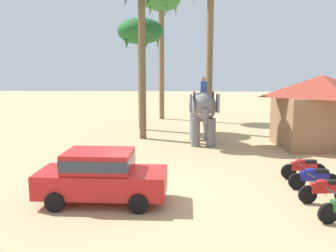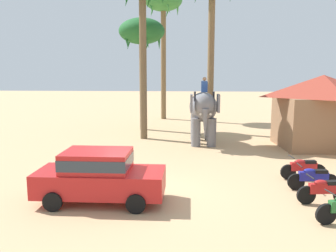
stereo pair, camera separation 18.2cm
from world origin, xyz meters
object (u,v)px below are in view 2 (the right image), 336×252
palm_tree_behind_elephant (163,6)px  motorcycle_second_in_row (325,190)px  elephant_with_mahout (203,110)px  roadside_hut (322,109)px  motorcycle_fourth_in_row (303,168)px  motorcycle_mid_row (313,178)px  palm_tree_near_hut (142,34)px  car_sedan_foreground (99,174)px

palm_tree_behind_elephant → motorcycle_second_in_row: bearing=-71.2°
motorcycle_second_in_row → palm_tree_behind_elephant: size_ratio=0.16×
elephant_with_mahout → roadside_hut: 6.48m
elephant_with_mahout → palm_tree_behind_elephant: size_ratio=0.35×
motorcycle_fourth_in_row → roadside_hut: (2.78, 6.04, 1.66)m
elephant_with_mahout → motorcycle_mid_row: 8.70m
palm_tree_near_hut → roadside_hut: 12.71m
motorcycle_fourth_in_row → palm_tree_near_hut: bearing=124.9°
motorcycle_second_in_row → palm_tree_behind_elephant: bearing=108.8°
car_sedan_foreground → elephant_with_mahout: (3.67, 9.33, 1.06)m
palm_tree_behind_elephant → palm_tree_near_hut: (-1.08, -5.72, -2.88)m
motorcycle_mid_row → roadside_hut: roadside_hut is taller
car_sedan_foreground → motorcycle_fourth_in_row: size_ratio=2.28×
car_sedan_foreground → motorcycle_second_in_row: size_ratio=2.28×
palm_tree_behind_elephant → palm_tree_near_hut: bearing=-100.7°
motorcycle_second_in_row → car_sedan_foreground: bearing=-177.8°
elephant_with_mahout → motorcycle_second_in_row: size_ratio=2.16×
car_sedan_foreground → roadside_hut: 13.53m
elephant_with_mahout → roadside_hut: (6.46, -0.44, 0.13)m
car_sedan_foreground → motorcycle_fourth_in_row: (7.36, 2.85, -0.46)m
palm_tree_behind_elephant → roadside_hut: bearing=-48.9°
elephant_with_mahout → motorcycle_mid_row: (3.63, -7.76, -1.53)m
motorcycle_fourth_in_row → elephant_with_mahout: bearing=119.6°
motorcycle_mid_row → motorcycle_fourth_in_row: size_ratio=1.00×
palm_tree_behind_elephant → car_sedan_foreground: bearing=-91.7°
car_sedan_foreground → palm_tree_behind_elephant: 21.64m
motorcycle_mid_row → motorcycle_fourth_in_row: bearing=87.5°
motorcycle_second_in_row → roadside_hut: 9.23m
palm_tree_near_hut → motorcycle_mid_row: bearing=-58.1°
motorcycle_second_in_row → motorcycle_mid_row: (0.08, 1.29, 0.00)m
motorcycle_mid_row → palm_tree_behind_elephant: (-6.72, 18.26, 9.13)m
car_sedan_foreground → elephant_with_mahout: 10.08m
motorcycle_mid_row → car_sedan_foreground: bearing=-167.9°
car_sedan_foreground → motorcycle_second_in_row: 7.24m
car_sedan_foreground → motorcycle_mid_row: bearing=12.1°
elephant_with_mahout → roadside_hut: roadside_hut is taller
motorcycle_second_in_row → palm_tree_behind_elephant: (-6.65, 19.55, 9.13)m
car_sedan_foreground → palm_tree_behind_elephant: size_ratio=0.37×
motorcycle_second_in_row → palm_tree_near_hut: size_ratio=0.23×
palm_tree_behind_elephant → roadside_hut: 16.33m
roadside_hut → motorcycle_second_in_row: bearing=-108.7°
motorcycle_fourth_in_row → car_sedan_foreground: bearing=-158.8°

